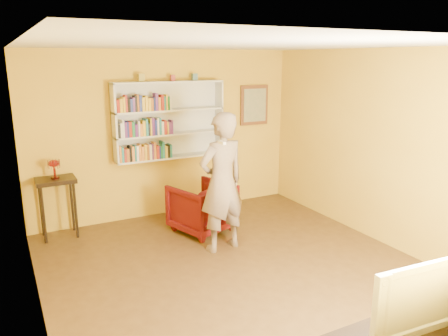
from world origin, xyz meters
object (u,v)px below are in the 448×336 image
Objects in this scene: bookshelf at (168,120)px; ruby_lustre at (54,165)px; console_table at (56,189)px; person at (222,183)px; armchair at (202,207)px; television at (416,292)px.

bookshelf reaches higher than ruby_lustre.
ruby_lustre reaches higher than console_table.
bookshelf is at bearing -94.03° from person.
armchair is (1.96, -0.77, -0.36)m from console_table.
console_table is 2.44m from person.
television is at bearing -65.80° from ruby_lustre.
person reaches higher than television.
ruby_lustre reaches higher than television.
bookshelf is 1.77m from person.
console_table is at bearing -45.92° from person.
television is (2.02, -4.50, 0.11)m from console_table.
bookshelf is 1.88m from ruby_lustre.
bookshelf reaches higher than console_table.
person is (1.92, -1.48, -0.14)m from ruby_lustre.
console_table is 2.13m from armchair.
bookshelf is 2.00m from console_table.
ruby_lustre is (-0.00, 0.00, 0.35)m from console_table.
television reaches higher than armchair.
console_table is at bearing -174.93° from bookshelf.
person reaches higher than console_table.
person is 1.88× the size of television.
console_table is (-1.80, -0.16, -0.86)m from bookshelf.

